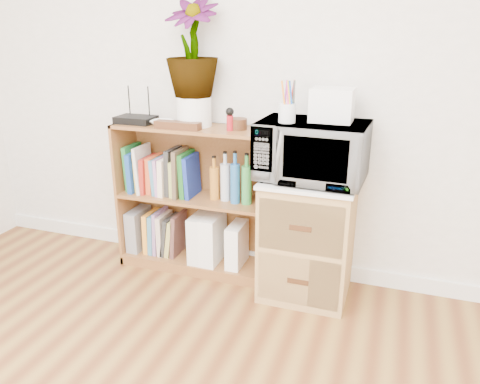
% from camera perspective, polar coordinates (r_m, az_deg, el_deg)
% --- Properties ---
extents(skirting_board, '(4.00, 0.02, 0.10)m').
position_cam_1_polar(skirting_board, '(3.18, 1.59, -8.04)').
color(skirting_board, white).
rests_on(skirting_board, ground).
extents(bookshelf, '(1.00, 0.30, 0.95)m').
position_cam_1_polar(bookshelf, '(3.00, -5.53, -0.95)').
color(bookshelf, brown).
rests_on(bookshelf, ground).
extents(wicker_unit, '(0.50, 0.45, 0.70)m').
position_cam_1_polar(wicker_unit, '(2.77, 8.22, -5.66)').
color(wicker_unit, '#9E7542').
rests_on(wicker_unit, ground).
extents(microwave, '(0.60, 0.42, 0.32)m').
position_cam_1_polar(microwave, '(2.58, 8.74, 4.96)').
color(microwave, silver).
rests_on(microwave, wicker_unit).
extents(pen_cup, '(0.09, 0.09, 0.10)m').
position_cam_1_polar(pen_cup, '(2.50, 5.75, 9.56)').
color(pen_cup, white).
rests_on(pen_cup, microwave).
extents(small_appliance, '(0.22, 0.18, 0.18)m').
position_cam_1_polar(small_appliance, '(2.57, 11.17, 10.39)').
color(small_appliance, white).
rests_on(small_appliance, microwave).
extents(router, '(0.24, 0.16, 0.04)m').
position_cam_1_polar(router, '(3.03, -12.57, 8.61)').
color(router, black).
rests_on(router, bookshelf).
extents(white_bowl, '(0.13, 0.13, 0.03)m').
position_cam_1_polar(white_bowl, '(2.93, -9.51, 8.33)').
color(white_bowl, white).
rests_on(white_bowl, bookshelf).
extents(plant_pot, '(0.21, 0.21, 0.18)m').
position_cam_1_polar(plant_pot, '(2.87, -5.60, 9.76)').
color(plant_pot, white).
rests_on(plant_pot, bookshelf).
extents(potted_plant, '(0.31, 0.31, 0.55)m').
position_cam_1_polar(potted_plant, '(2.83, -5.85, 17.06)').
color(potted_plant, '#31732E').
rests_on(potted_plant, plant_pot).
extents(trinket_box, '(0.28, 0.07, 0.05)m').
position_cam_1_polar(trinket_box, '(2.80, -7.61, 8.06)').
color(trinket_box, '#3D1C10').
rests_on(trinket_box, bookshelf).
extents(kokeshi_doll, '(0.04, 0.04, 0.09)m').
position_cam_1_polar(kokeshi_doll, '(2.73, -1.25, 8.39)').
color(kokeshi_doll, '#A8141D').
rests_on(kokeshi_doll, bookshelf).
extents(wooden_bowl, '(0.11, 0.11, 0.06)m').
position_cam_1_polar(wooden_bowl, '(2.77, -0.28, 8.30)').
color(wooden_bowl, '#3D1F10').
rests_on(wooden_bowl, bookshelf).
extents(paint_jars, '(0.10, 0.04, 0.05)m').
position_cam_1_polar(paint_jars, '(2.62, 2.71, 7.49)').
color(paint_jars, '#CD7279').
rests_on(paint_jars, bookshelf).
extents(file_box, '(0.08, 0.22, 0.28)m').
position_cam_1_polar(file_box, '(3.30, -12.23, -4.39)').
color(file_box, gray).
rests_on(file_box, bookshelf).
extents(magazine_holder_left, '(0.10, 0.25, 0.31)m').
position_cam_1_polar(magazine_holder_left, '(3.07, -4.75, -5.46)').
color(magazine_holder_left, white).
rests_on(magazine_holder_left, bookshelf).
extents(magazine_holder_mid, '(0.10, 0.25, 0.32)m').
position_cam_1_polar(magazine_holder_mid, '(3.04, -3.31, -5.64)').
color(magazine_holder_mid, white).
rests_on(magazine_holder_mid, bookshelf).
extents(magazine_holder_right, '(0.09, 0.22, 0.28)m').
position_cam_1_polar(magazine_holder_right, '(3.00, -0.37, -6.42)').
color(magazine_holder_right, white).
rests_on(magazine_holder_right, bookshelf).
extents(cookbooks, '(0.47, 0.20, 0.31)m').
position_cam_1_polar(cookbooks, '(3.05, -9.58, 2.32)').
color(cookbooks, '#1F7731').
rests_on(cookbooks, bookshelf).
extents(liquor_bottles, '(0.28, 0.06, 0.32)m').
position_cam_1_polar(liquor_bottles, '(2.85, -0.99, 1.73)').
color(liquor_bottles, '#B87022').
rests_on(liquor_bottles, bookshelf).
extents(lower_books, '(0.25, 0.19, 0.30)m').
position_cam_1_polar(lower_books, '(3.20, -9.19, -4.95)').
color(lower_books, orange).
rests_on(lower_books, bookshelf).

